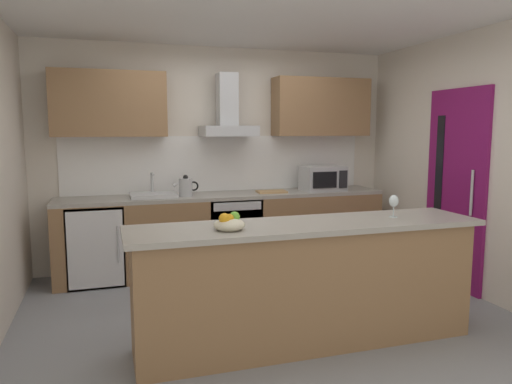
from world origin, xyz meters
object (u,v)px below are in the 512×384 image
object	(u,v)px
oven	(231,231)
refrigerator	(96,243)
sink	(153,194)
chopping_board	(272,192)
range_hood	(228,116)
kettle	(186,187)
microwave	(323,178)
wine_glass	(394,202)
fruit_bowl	(229,223)

from	to	relation	value
oven	refrigerator	xyz separation A→B (m)	(-1.50, -0.00, -0.03)
refrigerator	sink	bearing A→B (deg)	1.27
chopping_board	range_hood	bearing A→B (deg)	162.54
refrigerator	kettle	world-z (taller)	kettle
microwave	kettle	size ratio (longest dim) A/B	1.73
kettle	oven	bearing A→B (deg)	3.66
microwave	chopping_board	world-z (taller)	microwave
sink	chopping_board	size ratio (longest dim) A/B	1.47
refrigerator	microwave	distance (m)	2.71
chopping_board	wine_glass	bearing A→B (deg)	-81.04
fruit_bowl	chopping_board	bearing A→B (deg)	63.51
wine_glass	refrigerator	bearing A→B (deg)	138.43
refrigerator	range_hood	xyz separation A→B (m)	(1.50, 0.13, 1.36)
oven	kettle	xyz separation A→B (m)	(-0.53, -0.03, 0.55)
microwave	sink	bearing A→B (deg)	178.90
oven	microwave	world-z (taller)	microwave
refrigerator	chopping_board	xyz separation A→B (m)	(1.98, -0.02, 0.49)
kettle	wine_glass	xyz separation A→B (m)	(1.33, -2.01, 0.06)
range_hood	wine_glass	world-z (taller)	range_hood
refrigerator	wine_glass	distance (m)	3.15
microwave	sink	size ratio (longest dim) A/B	1.00
wine_glass	fruit_bowl	distance (m)	1.37
refrigerator	sink	size ratio (longest dim) A/B	1.70
refrigerator	microwave	xyz separation A→B (m)	(2.64, -0.03, 0.62)
sink	wine_glass	xyz separation A→B (m)	(1.68, -2.06, 0.14)
microwave	kettle	distance (m)	1.67
chopping_board	refrigerator	bearing A→B (deg)	179.39
refrigerator	fruit_bowl	size ratio (longest dim) A/B	3.86
refrigerator	chopping_board	world-z (taller)	chopping_board
range_hood	microwave	bearing A→B (deg)	-7.84
sink	microwave	bearing A→B (deg)	-1.10
sink	range_hood	world-z (taller)	range_hood
oven	chopping_board	bearing A→B (deg)	-2.79
oven	range_hood	bearing A→B (deg)	90.00
oven	refrigerator	size ratio (longest dim) A/B	0.94
microwave	chopping_board	xyz separation A→B (m)	(-0.66, 0.00, -0.14)
oven	range_hood	world-z (taller)	range_hood
sink	fruit_bowl	bearing A→B (deg)	-81.61
range_hood	chopping_board	bearing A→B (deg)	-17.46
oven	kettle	distance (m)	0.76
wine_glass	chopping_board	bearing A→B (deg)	98.96
oven	wine_glass	distance (m)	2.28
range_hood	sink	bearing A→B (deg)	-172.32
range_hood	chopping_board	world-z (taller)	range_hood
wine_glass	fruit_bowl	world-z (taller)	wine_glass
refrigerator	wine_glass	bearing A→B (deg)	-41.57
sink	range_hood	size ratio (longest dim) A/B	0.69
oven	chopping_board	xyz separation A→B (m)	(0.49, -0.02, 0.45)
range_hood	chopping_board	size ratio (longest dim) A/B	2.12
refrigerator	fruit_bowl	xyz separation A→B (m)	(0.94, -2.13, 0.56)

